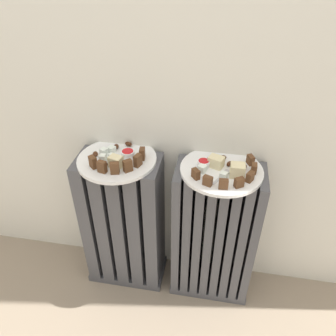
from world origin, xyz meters
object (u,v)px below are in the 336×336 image
(radiator_left, at_px, (124,224))
(jam_bowl_right, at_px, (203,163))
(radiator_right, at_px, (214,235))
(plate_left, at_px, (117,159))
(fork, at_px, (222,176))
(jam_bowl_left, at_px, (128,153))
(plate_right, at_px, (221,170))

(radiator_left, distance_m, jam_bowl_right, 0.45)
(radiator_right, distance_m, plate_left, 0.48)
(radiator_right, distance_m, jam_bowl_right, 0.34)
(radiator_left, relative_size, plate_left, 2.19)
(radiator_right, height_order, fork, fork)
(radiator_right, relative_size, jam_bowl_left, 12.61)
(radiator_left, relative_size, jam_bowl_right, 14.38)
(radiator_right, height_order, plate_right, plate_right)
(radiator_right, xyz_separation_m, plate_right, (0.00, 0.00, 0.31))
(jam_bowl_left, bearing_deg, plate_right, -3.83)
(radiator_right, distance_m, fork, 0.32)
(jam_bowl_left, bearing_deg, fork, -10.76)
(plate_right, xyz_separation_m, jam_bowl_left, (-0.33, 0.02, 0.02))
(plate_right, bearing_deg, fork, -83.57)
(jam_bowl_right, bearing_deg, radiator_left, -179.79)
(jam_bowl_right, bearing_deg, jam_bowl_left, 175.53)
(jam_bowl_left, xyz_separation_m, jam_bowl_right, (0.27, -0.02, 0.00))
(fork, bearing_deg, radiator_left, 173.58)
(radiator_left, bearing_deg, fork, -6.42)
(radiator_right, relative_size, fork, 6.74)
(plate_right, distance_m, jam_bowl_left, 0.33)
(jam_bowl_left, bearing_deg, jam_bowl_right, -4.47)
(plate_left, distance_m, fork, 0.37)
(radiator_left, distance_m, jam_bowl_left, 0.33)
(plate_left, bearing_deg, radiator_right, 0.00)
(plate_right, distance_m, fork, 0.04)
(plate_left, bearing_deg, radiator_left, 116.57)
(radiator_right, xyz_separation_m, jam_bowl_right, (-0.06, 0.00, 0.33))
(radiator_left, height_order, jam_bowl_left, jam_bowl_left)
(plate_left, xyz_separation_m, jam_bowl_right, (0.30, 0.00, 0.02))
(radiator_left, bearing_deg, jam_bowl_left, 32.99)
(radiator_right, distance_m, plate_right, 0.31)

